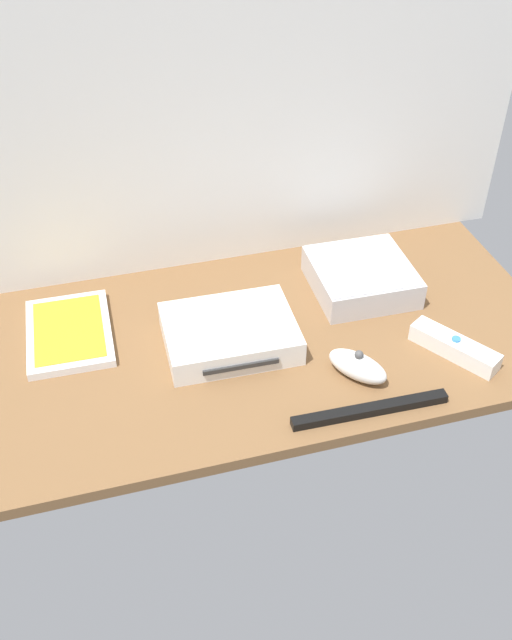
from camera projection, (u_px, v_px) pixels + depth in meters
ground_plane at (256, 343)px, 119.42cm from camera, size 100.00×48.00×2.00cm
back_wall at (216, 94)px, 116.68cm from camera, size 110.00×1.20×64.00cm
game_console at (230, 333)px, 116.53cm from camera, size 21.39×16.91×4.40cm
mini_computer at (361, 276)px, 127.76cm from camera, size 17.31×17.31×5.30cm
game_case at (69, 332)px, 118.84cm from camera, size 13.98×19.27×1.56cm
remote_wand at (454, 347)px, 114.91cm from camera, size 10.95×14.44×3.40cm
remote_nunchuk at (358, 366)px, 110.71cm from camera, size 9.56×10.62×5.10cm
sensor_bar at (370, 410)px, 105.46cm from camera, size 24.04×2.41×1.40cm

